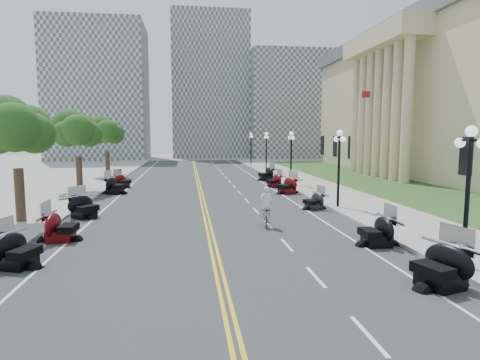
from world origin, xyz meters
name	(u,v)px	position (x,y,z in m)	size (l,w,h in m)	color
ground	(208,226)	(0.00, 0.00, 0.00)	(160.00, 160.00, 0.00)	gray
road	(202,197)	(0.00, 10.00, 0.00)	(16.00, 90.00, 0.01)	#333335
centerline_yellow_a	(200,197)	(-0.12, 10.00, 0.01)	(0.12, 90.00, 0.00)	yellow
centerline_yellow_b	(203,197)	(0.12, 10.00, 0.01)	(0.12, 90.00, 0.00)	yellow
edge_line_north	(283,195)	(6.40, 10.00, 0.01)	(0.12, 90.00, 0.00)	white
edge_line_south	(116,199)	(-6.40, 10.00, 0.01)	(0.12, 90.00, 0.00)	white
lane_dash_3	(368,335)	(3.20, -12.00, 0.01)	(0.12, 2.00, 0.00)	white
lane_dash_4	(316,277)	(3.20, -8.00, 0.01)	(0.12, 2.00, 0.00)	white
lane_dash_5	(287,245)	(3.20, -4.00, 0.01)	(0.12, 2.00, 0.00)	white
lane_dash_6	(268,225)	(3.20, 0.00, 0.01)	(0.12, 2.00, 0.00)	white
lane_dash_7	(256,211)	(3.20, 4.00, 0.01)	(0.12, 2.00, 0.00)	white
lane_dash_8	(247,200)	(3.20, 8.00, 0.01)	(0.12, 2.00, 0.00)	white
lane_dash_9	(240,193)	(3.20, 12.00, 0.01)	(0.12, 2.00, 0.00)	white
lane_dash_10	(234,186)	(3.20, 16.00, 0.01)	(0.12, 2.00, 0.00)	white
lane_dash_11	(230,181)	(3.20, 20.00, 0.01)	(0.12, 2.00, 0.00)	white
lane_dash_12	(226,177)	(3.20, 24.00, 0.01)	(0.12, 2.00, 0.00)	white
lane_dash_13	(223,174)	(3.20, 28.00, 0.01)	(0.12, 2.00, 0.00)	white
lane_dash_14	(220,171)	(3.20, 32.00, 0.01)	(0.12, 2.00, 0.00)	white
lane_dash_15	(218,169)	(3.20, 36.00, 0.01)	(0.12, 2.00, 0.00)	white
lane_dash_16	(216,166)	(3.20, 40.00, 0.01)	(0.12, 2.00, 0.00)	white
lane_dash_17	(214,164)	(3.20, 44.00, 0.01)	(0.12, 2.00, 0.00)	white
lane_dash_18	(213,163)	(3.20, 48.00, 0.01)	(0.12, 2.00, 0.00)	white
lane_dash_19	(211,161)	(3.20, 52.00, 0.01)	(0.12, 2.00, 0.00)	white
sidewalk_north	(333,194)	(10.50, 10.00, 0.07)	(5.00, 90.00, 0.15)	#9E9991
sidewalk_south	(59,199)	(-10.50, 10.00, 0.07)	(5.00, 90.00, 0.15)	#9E9991
lawn	(370,181)	(17.50, 18.00, 0.05)	(9.00, 60.00, 0.10)	#356023
civic_building	(478,99)	(32.00, 22.00, 8.90)	(26.00, 51.00, 17.80)	#BCAD8E
distant_block_a	(99,93)	(-18.00, 62.00, 13.00)	(18.00, 14.00, 26.00)	gray
distant_block_b	(210,87)	(4.00, 68.00, 15.00)	(16.00, 12.00, 30.00)	gray
distant_block_c	(294,106)	(22.00, 65.00, 11.00)	(20.00, 14.00, 22.00)	gray
street_lamp_1	(467,198)	(8.60, -8.00, 2.60)	(0.50, 1.20, 4.90)	black
street_lamp_2	(339,169)	(8.60, 4.00, 2.60)	(0.50, 1.20, 4.90)	black
street_lamp_3	(291,158)	(8.60, 16.00, 2.60)	(0.50, 1.20, 4.90)	black
street_lamp_4	(266,153)	(8.60, 28.00, 2.60)	(0.50, 1.20, 4.90)	black
street_lamp_5	(251,149)	(8.60, 40.00, 2.60)	(0.50, 1.20, 4.90)	black
flagpole	(360,133)	(18.00, 22.00, 5.00)	(1.10, 0.20, 10.00)	silver
tree_2	(16,135)	(-10.00, 2.00, 4.75)	(4.80, 4.80, 9.20)	#235619
tree_3	(78,135)	(-10.00, 14.00, 4.75)	(4.80, 4.80, 9.20)	#235619
tree_4	(107,135)	(-10.00, 26.00, 4.75)	(4.80, 4.80, 9.20)	#235619
motorcycle_n_3	(441,264)	(6.78, -9.41, 0.78)	(2.23, 2.23, 1.56)	black
motorcycle_n_4	(377,229)	(7.02, -4.62, 0.73)	(2.07, 2.07, 1.45)	black
motorcycle_n_6	(314,200)	(6.99, 3.99, 0.62)	(1.77, 1.77, 1.24)	black
motorcycle_n_8	(287,185)	(6.95, 10.93, 0.76)	(2.16, 2.16, 1.52)	#590A0C
motorcycle_n_9	(274,180)	(6.81, 15.08, 0.67)	(1.92, 1.92, 1.35)	#590A0C
motorcycle_n_10	(266,173)	(7.16, 20.55, 0.78)	(2.22, 2.22, 1.55)	black
motorcycle_s_4	(17,248)	(-7.18, -5.66, 0.73)	(2.07, 2.07, 1.45)	black
motorcycle_s_5	(61,225)	(-6.76, -2.05, 0.74)	(2.12, 2.12, 1.48)	#590A0C
motorcycle_s_6	(84,205)	(-7.01, 3.13, 0.74)	(2.11, 2.11, 1.48)	black
motorcycle_s_8	(115,185)	(-6.89, 12.62, 0.77)	(2.21, 2.21, 1.55)	black
motorcycle_s_9	(122,180)	(-6.96, 16.50, 0.68)	(1.94, 1.94, 1.36)	#590A0C
bicycle	(266,217)	(2.99, -0.43, 0.51)	(0.48, 1.70, 1.02)	#A51414
cyclist_rider	(266,191)	(2.99, -0.43, 1.91)	(0.65, 0.43, 1.78)	silver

